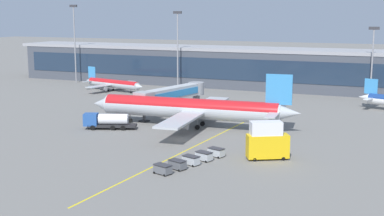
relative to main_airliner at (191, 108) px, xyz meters
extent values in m
plane|color=slate|center=(2.55, -10.98, -3.99)|extent=(700.00, 700.00, 0.00)
cube|color=yellow|center=(7.46, -8.98, -3.99)|extent=(5.94, 79.82, 0.01)
cube|color=#424751|center=(7.94, 63.30, 1.90)|extent=(194.44, 16.72, 11.78)
cube|color=#1E2D42|center=(7.94, 54.89, 2.49)|extent=(188.60, 0.16, 6.60)
cube|color=#99999E|center=(7.94, 63.30, 8.29)|extent=(198.33, 17.05, 1.00)
cylinder|color=#B2B7BC|center=(-0.28, -0.02, -0.15)|extent=(38.42, 7.14, 4.00)
cylinder|color=red|center=(-0.28, -0.02, 0.21)|extent=(37.64, 6.91, 3.84)
cone|color=#B2B7BC|center=(-20.72, -1.71, -0.15)|extent=(4.30, 4.12, 3.80)
cone|color=#B2B7BC|center=(20.36, 1.68, 0.25)|extent=(5.07, 3.79, 3.40)
cube|color=#388CD1|center=(18.27, 1.51, 4.85)|extent=(5.22, 0.79, 6.00)
cube|color=#B2B7BC|center=(18.10, -2.52, 0.45)|extent=(2.52, 6.55, 0.24)
cube|color=#B2B7BC|center=(17.44, 5.46, 0.45)|extent=(2.52, 6.55, 0.24)
cube|color=#B2B7BC|center=(2.04, -9.89, -0.45)|extent=(6.11, 16.39, 0.40)
cube|color=#B2B7BC|center=(0.39, 10.09, -0.45)|extent=(6.11, 16.39, 0.40)
cylinder|color=#939399|center=(0.81, -7.10, -1.85)|extent=(3.25, 2.45, 2.20)
cylinder|color=#939399|center=(-0.37, 7.13, -1.85)|extent=(3.25, 2.45, 2.20)
cylinder|color=black|center=(-13.99, -1.16, -3.49)|extent=(1.03, 0.48, 1.00)
cylinder|color=slate|center=(-13.99, -1.16, -2.57)|extent=(0.20, 0.20, 1.84)
cylinder|color=black|center=(2.16, -1.63, -3.49)|extent=(1.03, 0.48, 1.00)
cylinder|color=slate|center=(2.16, -1.63, -2.57)|extent=(0.20, 0.20, 1.84)
cylinder|color=black|center=(1.86, 1.96, -3.49)|extent=(1.03, 0.48, 1.00)
cylinder|color=slate|center=(1.86, 1.96, -2.57)|extent=(0.20, 0.20, 1.84)
cube|color=#B2B7BC|center=(-9.54, 10.87, 1.15)|extent=(7.25, 20.13, 2.80)
cube|color=#2D84C6|center=(-9.50, 10.86, 1.15)|extent=(6.68, 17.04, 1.54)
cube|color=#9EA3A8|center=(-11.70, 1.13, 1.15)|extent=(4.21, 3.90, 2.94)
cylinder|color=#4C4C51|center=(-11.70, 1.13, -2.12)|extent=(0.70, 0.70, 3.74)
cube|color=#262628|center=(-11.70, 1.13, -3.84)|extent=(2.15, 2.15, 0.30)
cylinder|color=gray|center=(-7.38, 20.61, 1.15)|extent=(3.90, 3.90, 3.08)
cylinder|color=gray|center=(-7.38, 20.61, -2.12)|extent=(1.80, 1.80, 3.74)
cube|color=#232326|center=(-14.20, -8.15, -3.24)|extent=(10.22, 6.02, 0.50)
cube|color=#26519E|center=(-18.29, -9.78, -1.99)|extent=(3.53, 3.36, 2.50)
cube|color=black|center=(-19.46, -10.25, -1.49)|extent=(1.00, 2.20, 1.12)
cylinder|color=silver|center=(-13.94, -8.05, -1.89)|extent=(6.39, 4.26, 2.20)
cylinder|color=black|center=(-17.33, -10.68, -3.49)|extent=(1.06, 0.69, 1.00)
cylinder|color=black|center=(-18.21, -8.47, -3.49)|extent=(1.06, 0.69, 1.00)
cylinder|color=black|center=(-13.48, -9.15, -3.49)|extent=(1.06, 0.69, 1.00)
cylinder|color=black|center=(-14.36, -6.94, -3.49)|extent=(1.06, 0.69, 1.00)
cylinder|color=black|center=(-11.53, -8.37, -3.49)|extent=(1.06, 0.69, 1.00)
cylinder|color=black|center=(-12.41, -6.16, -3.49)|extent=(1.06, 0.69, 1.00)
cube|color=yellow|center=(21.29, -17.68, -1.79)|extent=(7.15, 5.53, 3.80)
cube|color=silver|center=(21.00, -17.85, 1.21)|extent=(5.61, 4.58, 2.20)
cylinder|color=black|center=(22.81, -15.53, -3.69)|extent=(0.65, 0.51, 0.60)
cylinder|color=black|center=(23.92, -17.49, -3.69)|extent=(0.65, 0.51, 0.60)
cylinder|color=black|center=(18.67, -17.87, -3.69)|extent=(0.65, 0.51, 0.60)
cylinder|color=black|center=(19.78, -19.83, -3.69)|extent=(0.65, 0.51, 0.60)
cube|color=#595B60|center=(9.12, -31.77, -3.26)|extent=(2.94, 2.23, 1.10)
cube|color=#333338|center=(9.12, -31.77, -2.56)|extent=(2.99, 2.27, 0.10)
cylinder|color=black|center=(7.90, -32.17, -3.81)|extent=(0.38, 0.22, 0.36)
cylinder|color=black|center=(8.36, -30.74, -3.81)|extent=(0.38, 0.22, 0.36)
cylinder|color=black|center=(9.88, -32.81, -3.81)|extent=(0.38, 0.22, 0.36)
cylinder|color=black|center=(10.34, -31.38, -3.81)|extent=(0.38, 0.22, 0.36)
cube|color=#595B60|center=(10.11, -28.73, -3.26)|extent=(2.94, 2.23, 1.10)
cube|color=#333338|center=(10.11, -28.73, -2.56)|extent=(2.99, 2.27, 0.10)
cylinder|color=black|center=(8.89, -29.12, -3.81)|extent=(0.38, 0.22, 0.36)
cylinder|color=black|center=(9.35, -27.69, -3.81)|extent=(0.38, 0.22, 0.36)
cylinder|color=black|center=(10.87, -29.76, -3.81)|extent=(0.38, 0.22, 0.36)
cylinder|color=black|center=(11.33, -28.33, -3.81)|extent=(0.38, 0.22, 0.36)
cube|color=#B2B7BC|center=(11.09, -25.68, -3.26)|extent=(2.94, 2.23, 1.10)
cube|color=#333338|center=(11.09, -25.68, -2.56)|extent=(2.99, 2.27, 0.10)
cylinder|color=black|center=(9.87, -26.08, -3.81)|extent=(0.38, 0.22, 0.36)
cylinder|color=black|center=(10.33, -24.65, -3.81)|extent=(0.38, 0.22, 0.36)
cylinder|color=black|center=(11.85, -26.71, -3.81)|extent=(0.38, 0.22, 0.36)
cylinder|color=black|center=(12.31, -25.29, -3.81)|extent=(0.38, 0.22, 0.36)
cube|color=#B2B7BC|center=(12.07, -22.64, -3.26)|extent=(2.94, 2.23, 1.10)
cube|color=#333338|center=(12.07, -22.64, -2.56)|extent=(2.99, 2.27, 0.10)
cylinder|color=black|center=(10.85, -23.03, -3.81)|extent=(0.38, 0.22, 0.36)
cylinder|color=black|center=(11.31, -21.60, -3.81)|extent=(0.38, 0.22, 0.36)
cylinder|color=black|center=(12.83, -23.67, -3.81)|extent=(0.38, 0.22, 0.36)
cylinder|color=black|center=(13.29, -22.24, -3.81)|extent=(0.38, 0.22, 0.36)
cube|color=#B2B7BC|center=(13.05, -19.59, -3.26)|extent=(2.94, 2.23, 1.10)
cube|color=#333338|center=(13.05, -19.59, -2.56)|extent=(2.99, 2.27, 0.10)
cylinder|color=black|center=(11.83, -19.99, -3.81)|extent=(0.38, 0.22, 0.36)
cylinder|color=black|center=(12.29, -18.56, -3.81)|extent=(0.38, 0.22, 0.36)
cylinder|color=black|center=(13.81, -20.62, -3.81)|extent=(0.38, 0.22, 0.36)
cylinder|color=black|center=(14.27, -19.20, -3.81)|extent=(0.38, 0.22, 0.36)
cylinder|color=#B2B7BC|center=(-42.35, 38.19, -1.72)|extent=(19.90, 6.90, 2.39)
cylinder|color=red|center=(-42.35, 38.19, -1.51)|extent=(19.49, 6.71, 2.29)
cone|color=#B2B7BC|center=(-31.86, 35.71, -1.72)|extent=(2.84, 2.75, 2.27)
cone|color=#B2B7BC|center=(-52.96, 40.70, -1.48)|extent=(3.25, 2.63, 2.03)
cube|color=#388CD1|center=(-51.54, 40.36, 1.26)|extent=(3.07, 0.92, 3.58)
cube|color=#B2B7BC|center=(-50.51, 42.57, -1.36)|extent=(2.00, 3.98, 0.14)
cube|color=#B2B7BC|center=(-51.60, 37.92, -1.36)|extent=(2.00, 3.98, 0.14)
cube|color=#B2B7BC|center=(-41.96, 43.61, -1.90)|extent=(4.62, 8.77, 0.23)
cube|color=#B2B7BC|center=(-44.43, 33.16, -1.90)|extent=(4.62, 8.77, 0.23)
cylinder|color=#939399|center=(-41.74, 42.02, -2.73)|extent=(2.09, 1.70, 1.31)
cylinder|color=#939399|center=(-43.52, 34.49, -2.73)|extent=(2.09, 1.70, 1.31)
cylinder|color=black|center=(-35.38, 36.54, -3.70)|extent=(0.62, 0.36, 0.58)
cylinder|color=slate|center=(-35.38, 36.54, -3.16)|extent=(0.12, 0.12, 1.08)
cylinder|color=black|center=(-43.27, 39.51, -3.70)|extent=(0.62, 0.36, 0.58)
cylinder|color=slate|center=(-43.27, 39.51, -3.16)|extent=(0.12, 0.12, 1.08)
cylinder|color=black|center=(-43.76, 37.42, -3.70)|extent=(0.62, 0.36, 0.58)
cylinder|color=slate|center=(-43.76, 37.42, -3.16)|extent=(0.12, 0.12, 1.08)
cone|color=white|center=(31.36, 38.06, -1.23)|extent=(3.49, 2.87, 2.15)
cube|color=#388CD1|center=(32.82, 37.66, 1.67)|extent=(3.23, 1.10, 3.79)
cube|color=white|center=(33.97, 39.96, -1.11)|extent=(2.34, 4.24, 0.16)
cube|color=white|center=(32.63, 35.09, -1.11)|extent=(2.34, 4.24, 0.16)
cylinder|color=gray|center=(31.72, 51.30, 5.65)|extent=(0.44, 0.44, 19.28)
cube|color=#333338|center=(31.72, 51.30, 15.69)|extent=(2.80, 0.50, 0.80)
cylinder|color=gray|center=(-26.61, 51.30, 7.77)|extent=(0.44, 0.44, 23.53)
cube|color=#333338|center=(-26.61, 51.30, 19.94)|extent=(2.80, 0.50, 0.80)
cylinder|color=gray|center=(-65.50, 51.30, 8.88)|extent=(0.44, 0.44, 25.74)
cube|color=#333338|center=(-65.50, 51.30, 22.15)|extent=(2.80, 0.50, 0.80)
camera|label=1|loc=(42.59, -98.90, 19.51)|focal=48.97mm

